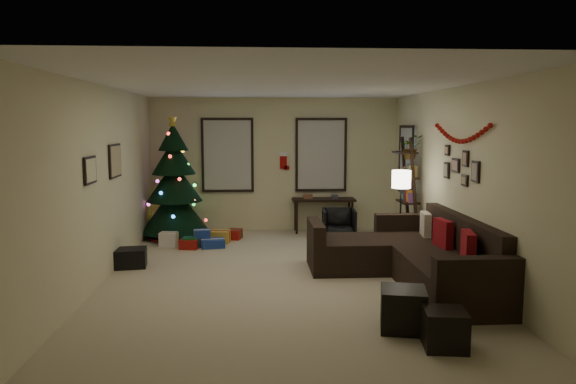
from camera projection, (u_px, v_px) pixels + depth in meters
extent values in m
plane|color=#BDAF8F|center=(284.00, 277.00, 7.59)|extent=(7.00, 7.00, 0.00)
plane|color=white|center=(283.00, 85.00, 7.26)|extent=(7.00, 7.00, 0.00)
plane|color=beige|center=(275.00, 165.00, 10.89)|extent=(5.00, 0.00, 5.00)
plane|color=beige|center=(308.00, 234.00, 3.96)|extent=(5.00, 0.00, 5.00)
plane|color=beige|center=(101.00, 184.00, 7.27)|extent=(0.00, 7.00, 7.00)
plane|color=beige|center=(459.00, 182.00, 7.57)|extent=(0.00, 7.00, 7.00)
cube|color=#728CB2|center=(228.00, 155.00, 10.78)|extent=(0.94, 0.02, 1.35)
cube|color=beige|center=(228.00, 155.00, 10.78)|extent=(0.94, 0.03, 1.35)
cube|color=#728CB2|center=(321.00, 155.00, 10.89)|extent=(0.94, 0.02, 1.35)
cube|color=beige|center=(321.00, 155.00, 10.89)|extent=(0.94, 0.03, 1.35)
cube|color=#728CB2|center=(407.00, 160.00, 10.08)|extent=(0.05, 0.27, 1.17)
cube|color=beige|center=(407.00, 160.00, 10.08)|extent=(0.05, 0.45, 1.17)
cylinder|color=black|center=(176.00, 230.00, 10.29)|extent=(0.09, 0.09, 0.28)
cone|color=black|center=(175.00, 208.00, 10.23)|extent=(1.28, 1.28, 0.90)
cone|color=black|center=(174.00, 181.00, 10.17)|extent=(1.06, 1.06, 0.75)
cone|color=black|center=(174.00, 157.00, 10.11)|extent=(0.83, 0.83, 0.66)
cone|color=black|center=(173.00, 137.00, 10.06)|extent=(0.57, 0.57, 0.52)
cylinder|color=maroon|center=(176.00, 236.00, 10.30)|extent=(1.04, 1.04, 0.04)
cube|color=gold|center=(220.00, 237.00, 9.84)|extent=(0.35, 0.28, 0.22)
cube|color=navy|center=(202.00, 238.00, 9.52)|extent=(0.28, 0.25, 0.30)
cube|color=maroon|center=(234.00, 234.00, 10.16)|extent=(0.25, 0.30, 0.18)
cube|color=silver|center=(169.00, 239.00, 9.54)|extent=(0.30, 0.22, 0.25)
cube|color=#14591E|center=(190.00, 243.00, 9.37)|extent=(0.22, 0.22, 0.20)
cube|color=gold|center=(167.00, 233.00, 9.98)|extent=(0.26, 0.26, 0.28)
cube|color=navy|center=(213.00, 243.00, 9.44)|extent=(0.40, 0.30, 0.15)
cube|color=maroon|center=(190.00, 244.00, 9.38)|extent=(0.32, 0.31, 0.17)
cube|color=black|center=(434.00, 267.00, 7.26)|extent=(0.99, 2.65, 0.46)
cube|color=black|center=(464.00, 234.00, 7.22)|extent=(0.20, 2.65, 0.46)
cube|color=black|center=(478.00, 290.00, 5.83)|extent=(0.99, 0.20, 0.73)
cube|color=black|center=(405.00, 236.00, 8.65)|extent=(0.99, 0.20, 0.73)
cube|color=black|center=(353.00, 254.00, 8.02)|extent=(0.94, 0.99, 0.46)
cube|color=black|center=(316.00, 246.00, 7.97)|extent=(0.18, 0.99, 0.73)
cube|color=maroon|center=(468.00, 249.00, 6.54)|extent=(0.21, 0.45, 0.44)
cube|color=maroon|center=(443.00, 235.00, 7.42)|extent=(0.16, 0.43, 0.42)
cube|color=beige|center=(426.00, 225.00, 8.17)|extent=(0.16, 0.40, 0.39)
cube|color=black|center=(403.00, 309.00, 5.63)|extent=(0.56, 0.56, 0.44)
cube|color=black|center=(445.00, 329.00, 5.17)|extent=(0.45, 0.45, 0.38)
cube|color=black|center=(324.00, 200.00, 10.76)|extent=(1.27, 0.45, 0.05)
cylinder|color=black|center=(297.00, 218.00, 10.59)|extent=(0.05, 0.05, 0.63)
cylinder|color=black|center=(295.00, 215.00, 10.95)|extent=(0.05, 0.05, 0.63)
cylinder|color=black|center=(352.00, 218.00, 10.65)|extent=(0.05, 0.05, 0.63)
cylinder|color=black|center=(349.00, 215.00, 11.01)|extent=(0.05, 0.05, 0.63)
imported|color=black|center=(339.00, 223.00, 10.17)|extent=(0.60, 0.57, 0.58)
cube|color=black|center=(414.00, 195.00, 9.10)|extent=(0.05, 0.05, 1.95)
cube|color=black|center=(406.00, 191.00, 9.62)|extent=(0.05, 0.05, 1.95)
cube|color=black|center=(407.00, 226.00, 9.43)|extent=(0.30, 0.54, 0.03)
cube|color=black|center=(408.00, 202.00, 9.38)|extent=(0.30, 0.54, 0.03)
cube|color=black|center=(409.00, 177.00, 9.32)|extent=(0.30, 0.54, 0.03)
cube|color=black|center=(410.00, 152.00, 9.27)|extent=(0.30, 0.54, 0.03)
imported|color=#4C4C4C|center=(411.00, 143.00, 9.23)|extent=(0.59, 0.55, 0.54)
cylinder|color=black|center=(399.00, 257.00, 8.72)|extent=(0.25, 0.25, 0.03)
cylinder|color=black|center=(400.00, 220.00, 8.64)|extent=(0.03, 0.03, 1.20)
cylinder|color=white|center=(401.00, 179.00, 8.56)|extent=(0.30, 0.30, 0.28)
cube|color=black|center=(115.00, 161.00, 7.95)|extent=(0.04, 0.60, 0.50)
cube|color=tan|center=(115.00, 161.00, 7.95)|extent=(0.01, 0.54, 0.45)
cube|color=black|center=(90.00, 170.00, 6.74)|extent=(0.04, 0.45, 0.35)
cube|color=beige|center=(90.00, 170.00, 6.74)|extent=(0.01, 0.41, 0.31)
cube|color=black|center=(476.00, 172.00, 6.95)|extent=(0.03, 0.22, 0.28)
cube|color=black|center=(466.00, 158.00, 7.28)|extent=(0.03, 0.18, 0.22)
cube|color=black|center=(465.00, 180.00, 7.32)|extent=(0.03, 0.20, 0.16)
cube|color=black|center=(456.00, 165.00, 7.64)|extent=(0.03, 0.26, 0.20)
cube|color=black|center=(447.00, 170.00, 8.00)|extent=(0.03, 0.18, 0.24)
cube|color=black|center=(447.00, 150.00, 7.96)|extent=(0.03, 0.16, 0.16)
cube|color=#990F0C|center=(267.00, 163.00, 10.93)|extent=(0.14, 0.04, 0.30)
cube|color=white|center=(267.00, 156.00, 10.91)|extent=(0.16, 0.05, 0.08)
cube|color=#990F0C|center=(271.00, 169.00, 10.95)|extent=(0.10, 0.04, 0.08)
cube|color=#990F0C|center=(283.00, 161.00, 10.87)|extent=(0.14, 0.04, 0.30)
cube|color=white|center=(283.00, 154.00, 10.85)|extent=(0.16, 0.05, 0.08)
cube|color=#990F0C|center=(287.00, 168.00, 10.89)|extent=(0.10, 0.04, 0.08)
cube|color=black|center=(127.00, 258.00, 8.12)|extent=(0.61, 0.45, 0.29)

